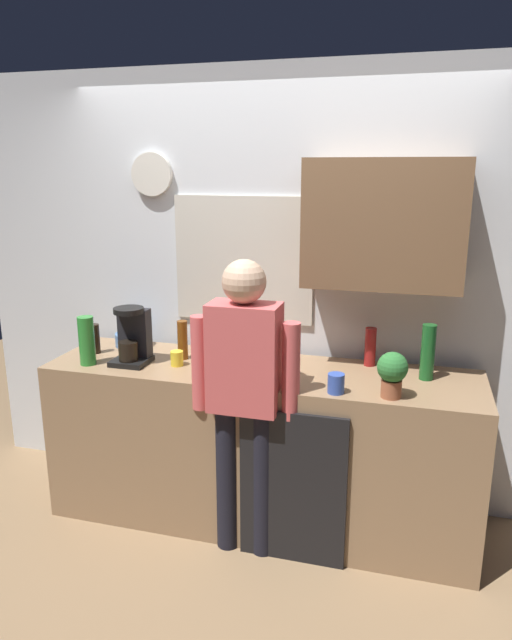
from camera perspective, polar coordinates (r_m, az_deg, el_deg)
name	(u,v)px	position (r m, az deg, el deg)	size (l,w,h in m)	color
ground_plane	(245,547)	(3.44, -1.04, -21.37)	(8.00, 8.00, 0.00)	#8C6D4C
kitchen_counter	(260,445)	(3.44, 0.38, -12.20)	(2.42, 0.64, 0.94)	#937251
dishwasher_panel	(292,489)	(3.13, 3.58, -16.19)	(0.56, 0.02, 0.84)	black
back_wall_assembly	(291,281)	(3.50, 3.47, 3.86)	(4.02, 0.42, 2.60)	silver
coffee_maker	(132,338)	(3.40, -12.03, -1.72)	(0.20, 0.20, 0.33)	black
bottle_amber_beer	(183,340)	(3.42, -7.21, -1.96)	(0.06, 0.06, 0.23)	brown
bottle_dark_sauce	(95,339)	(3.64, -15.50, -1.78)	(0.06, 0.06, 0.18)	black
bottle_green_wine	(428,352)	(3.19, 16.50, -3.05)	(0.07, 0.07, 0.30)	#195923
bottle_clear_soda	(87,341)	(3.43, -16.27, -1.96)	(0.09, 0.09, 0.28)	#2D8C33
bottle_red_vinegar	(370,347)	(3.34, 11.14, -2.59)	(0.06, 0.06, 0.22)	maroon
cup_yellow_cup	(177,358)	(3.33, -7.76, -3.75)	(0.07, 0.07, 0.09)	yellow
cup_blue_mug	(336,383)	(2.93, 7.85, -6.18)	(0.08, 0.08, 0.10)	#3351B2
cup_white_mug	(228,365)	(3.19, -2.75, -4.38)	(0.08, 0.08, 0.10)	white
mixing_bowl	(133,339)	(3.75, -11.97, -1.85)	(0.22, 0.22, 0.08)	#4C72A5
potted_plant	(392,372)	(2.90, 13.22, -4.96)	(0.15, 0.15, 0.23)	#9E5638
dish_soap	(216,349)	(3.35, -3.98, -2.90)	(0.06, 0.06, 0.18)	yellow
storage_canister	(239,366)	(3.04, -1.67, -4.56)	(0.14, 0.14, 0.17)	silver
person_at_sink	(245,386)	(2.98, -1.13, -6.49)	(0.57, 0.22, 1.60)	black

